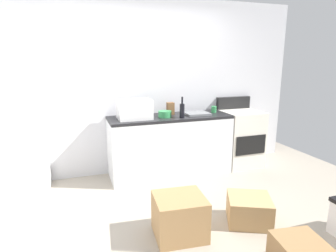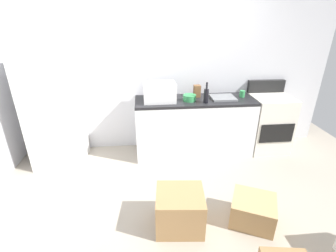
# 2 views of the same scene
# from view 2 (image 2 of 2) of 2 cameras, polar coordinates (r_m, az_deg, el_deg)

# --- Properties ---
(ground_plane) EXTENTS (6.00, 6.00, 0.00)m
(ground_plane) POSITION_cam_2_polar(r_m,az_deg,el_deg) (3.10, 4.37, -17.30)
(ground_plane) COLOR #9E9384
(wall_back) EXTENTS (5.00, 0.10, 2.60)m
(wall_back) POSITION_cam_2_polar(r_m,az_deg,el_deg) (3.93, 1.15, 13.24)
(wall_back) COLOR silver
(wall_back) RESTS_ON ground_plane
(kitchen_counter) EXTENTS (1.80, 0.60, 0.90)m
(kitchen_counter) POSITION_cam_2_polar(r_m,az_deg,el_deg) (3.90, 6.01, -0.10)
(kitchen_counter) COLOR silver
(kitchen_counter) RESTS_ON ground_plane
(refrigerator) EXTENTS (0.68, 0.66, 1.76)m
(refrigerator) POSITION_cam_2_polar(r_m,az_deg,el_deg) (3.85, -25.07, 4.22)
(refrigerator) COLOR white
(refrigerator) RESTS_ON ground_plane
(stove_oven) EXTENTS (0.60, 0.61, 1.10)m
(stove_oven) POSITION_cam_2_polar(r_m,az_deg,el_deg) (4.30, 22.15, 0.77)
(stove_oven) COLOR silver
(stove_oven) RESTS_ON ground_plane
(microwave) EXTENTS (0.46, 0.34, 0.27)m
(microwave) POSITION_cam_2_polar(r_m,az_deg,el_deg) (3.60, -1.98, 7.86)
(microwave) COLOR white
(microwave) RESTS_ON kitchen_counter
(sink_basin) EXTENTS (0.36, 0.32, 0.03)m
(sink_basin) POSITION_cam_2_polar(r_m,az_deg,el_deg) (3.84, 12.60, 6.45)
(sink_basin) COLOR slate
(sink_basin) RESTS_ON kitchen_counter
(wine_bottle) EXTENTS (0.07, 0.07, 0.30)m
(wine_bottle) POSITION_cam_2_polar(r_m,az_deg,el_deg) (3.57, 8.85, 7.02)
(wine_bottle) COLOR black
(wine_bottle) RESTS_ON kitchen_counter
(coffee_mug) EXTENTS (0.08, 0.08, 0.10)m
(coffee_mug) POSITION_cam_2_polar(r_m,az_deg,el_deg) (3.98, 16.83, 7.16)
(coffee_mug) COLOR #338C4C
(coffee_mug) RESTS_ON kitchen_counter
(knife_block) EXTENTS (0.10, 0.10, 0.18)m
(knife_block) POSITION_cam_2_polar(r_m,az_deg,el_deg) (3.84, 6.75, 8.06)
(knife_block) COLOR brown
(knife_block) RESTS_ON kitchen_counter
(mixing_bowl) EXTENTS (0.19, 0.19, 0.09)m
(mixing_bowl) POSITION_cam_2_polar(r_m,az_deg,el_deg) (3.65, 5.01, 6.56)
(mixing_bowl) COLOR #338C4C
(mixing_bowl) RESTS_ON kitchen_counter
(cardboard_box_large) EXTENTS (0.53, 0.49, 0.41)m
(cardboard_box_large) POSITION_cam_2_polar(r_m,az_deg,el_deg) (2.71, 2.75, -18.83)
(cardboard_box_large) COLOR #A37A4C
(cardboard_box_large) RESTS_ON ground_plane
(cardboard_box_small) EXTENTS (0.58, 0.57, 0.28)m
(cardboard_box_small) POSITION_cam_2_polar(r_m,az_deg,el_deg) (2.94, 19.09, -17.99)
(cardboard_box_small) COLOR tan
(cardboard_box_small) RESTS_ON ground_plane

